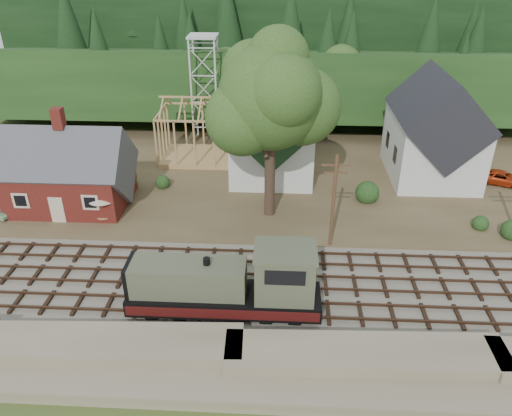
# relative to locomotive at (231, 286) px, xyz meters

# --- Properties ---
(ground) EXTENTS (140.00, 140.00, 0.00)m
(ground) POSITION_rel_locomotive_xyz_m (0.08, 3.00, -2.17)
(ground) COLOR #384C1E
(ground) RESTS_ON ground
(embankment) EXTENTS (64.00, 5.00, 1.60)m
(embankment) POSITION_rel_locomotive_xyz_m (0.08, -5.50, -2.17)
(embankment) COLOR #7F7259
(embankment) RESTS_ON ground
(railroad_bed) EXTENTS (64.00, 11.00, 0.16)m
(railroad_bed) POSITION_rel_locomotive_xyz_m (0.08, 3.00, -2.09)
(railroad_bed) COLOR #726B5B
(railroad_bed) RESTS_ON ground
(village_flat) EXTENTS (64.00, 26.00, 0.30)m
(village_flat) POSITION_rel_locomotive_xyz_m (0.08, 21.00, -2.02)
(village_flat) COLOR brown
(village_flat) RESTS_ON ground
(hillside) EXTENTS (70.00, 28.96, 12.74)m
(hillside) POSITION_rel_locomotive_xyz_m (0.08, 45.00, -2.17)
(hillside) COLOR #1E3F19
(hillside) RESTS_ON ground
(ridge) EXTENTS (80.00, 20.00, 12.00)m
(ridge) POSITION_rel_locomotive_xyz_m (0.08, 61.00, -2.17)
(ridge) COLOR black
(ridge) RESTS_ON ground
(depot) EXTENTS (10.80, 7.41, 9.00)m
(depot) POSITION_rel_locomotive_xyz_m (-15.92, 14.00, 1.05)
(depot) COLOR #511712
(depot) RESTS_ON village_flat
(church) EXTENTS (8.40, 15.17, 13.00)m
(church) POSITION_rel_locomotive_xyz_m (2.08, 22.68, 3.01)
(church) COLOR silver
(church) RESTS_ON village_flat
(farmhouse) EXTENTS (8.40, 10.80, 10.60)m
(farmhouse) POSITION_rel_locomotive_xyz_m (18.08, 22.00, 2.70)
(farmhouse) COLOR silver
(farmhouse) RESTS_ON village_flat
(timber_frame) EXTENTS (8.20, 6.20, 6.99)m
(timber_frame) POSITION_rel_locomotive_xyz_m (-5.92, 25.00, 1.10)
(timber_frame) COLOR tan
(timber_frame) RESTS_ON village_flat
(lattice_tower) EXTENTS (3.20, 3.20, 12.12)m
(lattice_tower) POSITION_rel_locomotive_xyz_m (-5.92, 31.00, 7.86)
(lattice_tower) COLOR silver
(lattice_tower) RESTS_ON village_flat
(big_tree) EXTENTS (10.90, 8.40, 14.70)m
(big_tree) POSITION_rel_locomotive_xyz_m (2.25, 13.08, 8.05)
(big_tree) COLOR #38281E
(big_tree) RESTS_ON village_flat
(telegraph_pole_near) EXTENTS (2.20, 0.28, 8.00)m
(telegraph_pole_near) POSITION_rel_locomotive_xyz_m (7.08, 8.20, 2.08)
(telegraph_pole_near) COLOR #4C331E
(telegraph_pole_near) RESTS_ON ground
(locomotive) EXTENTS (12.32, 3.08, 4.92)m
(locomotive) POSITION_rel_locomotive_xyz_m (0.00, 0.00, 0.00)
(locomotive) COLOR black
(locomotive) RESTS_ON railroad_bed
(car_blue) EXTENTS (2.17, 3.62, 1.15)m
(car_blue) POSITION_rel_locomotive_xyz_m (-12.75, 13.73, -1.29)
(car_blue) COLOR #569FB9
(car_blue) RESTS_ON village_flat
(car_red) EXTENTS (5.07, 3.64, 1.28)m
(car_red) POSITION_rel_locomotive_xyz_m (24.91, 20.31, -1.23)
(car_red) COLOR #BD320F
(car_red) RESTS_ON village_flat
(patio_set) EXTENTS (2.22, 2.22, 2.47)m
(patio_set) POSITION_rel_locomotive_xyz_m (-12.10, 11.04, 0.24)
(patio_set) COLOR silver
(patio_set) RESTS_ON village_flat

